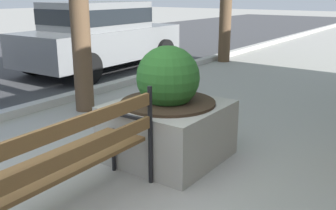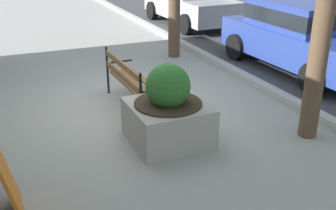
{
  "view_description": "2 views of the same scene",
  "coord_description": "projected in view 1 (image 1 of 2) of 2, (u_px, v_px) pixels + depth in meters",
  "views": [
    {
      "loc": [
        -1.65,
        -2.1,
        1.75
      ],
      "look_at": [
        1.56,
        0.19,
        0.6
      ],
      "focal_mm": 41.14,
      "sensor_mm": 36.0,
      "label": 1
    },
    {
      "loc": [
        6.7,
        -2.1,
        2.98
      ],
      "look_at": [
        1.56,
        0.19,
        0.6
      ],
      "focal_mm": 43.97,
      "sensor_mm": 36.0,
      "label": 2
    }
  ],
  "objects": [
    {
      "name": "parked_car_grey",
      "position": [
        100.0,
        34.0,
        8.91
      ],
      "size": [
        4.14,
        2.01,
        1.56
      ],
      "color": "slate",
      "rests_on": "ground"
    },
    {
      "name": "concrete_planter",
      "position": [
        168.0,
        116.0,
        4.14
      ],
      "size": [
        1.13,
        1.13,
        1.23
      ],
      "color": "#A8A399",
      "rests_on": "ground"
    },
    {
      "name": "park_bench",
      "position": [
        64.0,
        157.0,
        2.93
      ],
      "size": [
        1.81,
        0.57,
        0.95
      ],
      "color": "brown",
      "rests_on": "ground"
    }
  ]
}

